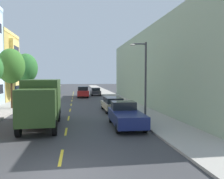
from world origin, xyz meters
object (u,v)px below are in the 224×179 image
(street_tree_third, at_px, (11,66))
(parked_hatchback_silver, at_px, (37,99))
(street_lamp, at_px, (144,75))
(delivery_box_truck, at_px, (42,100))
(parked_wagon_champagne, at_px, (112,104))
(parked_pickup_navy, at_px, (126,115))
(parked_hatchback_charcoal, at_px, (95,91))
(moving_red_sedan, at_px, (83,92))
(street_tree_farthest, at_px, (26,68))
(parked_suv_teal, at_px, (55,88))

(street_tree_third, xyz_separation_m, parked_hatchback_silver, (2.05, 4.06, -4.03))
(street_lamp, bearing_deg, delivery_box_truck, -179.86)
(parked_wagon_champagne, height_order, parked_pickup_navy, parked_pickup_navy)
(street_lamp, height_order, parked_hatchback_charcoal, street_lamp)
(parked_pickup_navy, bearing_deg, moving_red_sedan, 95.50)
(parked_wagon_champagne, distance_m, moving_red_sedan, 17.86)
(parked_hatchback_charcoal, bearing_deg, street_tree_third, -120.51)
(street_tree_third, relative_size, delivery_box_truck, 0.83)
(street_lamp, bearing_deg, moving_red_sedan, 99.88)
(street_lamp, bearing_deg, street_tree_farthest, 125.78)
(parked_hatchback_charcoal, bearing_deg, street_lamp, -86.71)
(street_tree_farthest, relative_size, street_lamp, 1.10)
(parked_hatchback_charcoal, relative_size, parked_suv_teal, 0.84)
(delivery_box_truck, distance_m, parked_suv_teal, 36.74)
(street_tree_farthest, height_order, parked_suv_teal, street_tree_farthest)
(parked_suv_teal, bearing_deg, street_tree_farthest, -96.32)
(parked_hatchback_charcoal, xyz_separation_m, parked_pickup_navy, (-0.13, -28.93, 0.07))
(street_tree_farthest, xyz_separation_m, parked_suv_teal, (2.16, 19.51, -3.86))
(delivery_box_truck, distance_m, parked_hatchback_charcoal, 28.30)
(delivery_box_truck, bearing_deg, street_lamp, 0.14)
(street_tree_farthest, height_order, parked_wagon_champagne, street_tree_farthest)
(delivery_box_truck, relative_size, parked_wagon_champagne, 1.66)
(street_tree_farthest, distance_m, parked_wagon_champagne, 15.97)
(parked_suv_teal, xyz_separation_m, parked_pickup_navy, (8.46, -37.98, -0.16))
(parked_hatchback_charcoal, height_order, parked_suv_teal, parked_suv_teal)
(moving_red_sedan, bearing_deg, parked_pickup_navy, -84.50)
(street_tree_third, relative_size, moving_red_sedan, 1.37)
(parked_hatchback_charcoal, distance_m, moving_red_sedan, 4.61)
(street_tree_farthest, distance_m, parked_hatchback_charcoal, 15.54)
(delivery_box_truck, bearing_deg, street_tree_third, 116.16)
(delivery_box_truck, xyz_separation_m, parked_hatchback_charcoal, (6.16, 27.59, -1.17))
(parked_suv_teal, distance_m, parked_pickup_navy, 38.91)
(delivery_box_truck, height_order, parked_hatchback_silver, delivery_box_truck)
(street_tree_farthest, xyz_separation_m, parked_hatchback_charcoal, (10.75, 10.46, -4.09))
(street_tree_third, bearing_deg, parked_wagon_champagne, -16.83)
(parked_wagon_champagne, relative_size, moving_red_sedan, 0.99)
(street_tree_farthest, height_order, moving_red_sedan, street_tree_farthest)
(parked_hatchback_charcoal, relative_size, moving_red_sedan, 0.84)
(delivery_box_truck, relative_size, moving_red_sedan, 1.64)
(parked_hatchback_charcoal, bearing_deg, parked_hatchback_silver, -121.54)
(parked_hatchback_silver, bearing_deg, street_lamp, -52.47)
(parked_hatchback_silver, distance_m, moving_red_sedan, 12.04)
(moving_red_sedan, bearing_deg, parked_wagon_champagne, -81.64)
(parked_hatchback_silver, bearing_deg, delivery_box_truck, -79.25)
(parked_wagon_champagne, xyz_separation_m, parked_hatchback_silver, (-8.75, 7.33, -0.05))
(parked_hatchback_charcoal, bearing_deg, street_tree_farthest, -135.79)
(street_tree_farthest, relative_size, parked_wagon_champagne, 1.43)
(parked_hatchback_charcoal, height_order, moving_red_sedan, moving_red_sedan)
(street_lamp, bearing_deg, parked_pickup_navy, -141.81)
(street_tree_third, height_order, street_lamp, street_tree_third)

